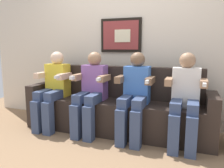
{
  "coord_description": "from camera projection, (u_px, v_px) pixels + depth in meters",
  "views": [
    {
      "loc": [
        0.98,
        -2.5,
        1.16
      ],
      "look_at": [
        0.0,
        0.15,
        0.7
      ],
      "focal_mm": 35.39,
      "sensor_mm": 36.0,
      "label": 1
    }
  ],
  "objects": [
    {
      "name": "person_leftmost",
      "position": [
        53.0,
        87.0,
        3.2
      ],
      "size": [
        0.46,
        0.56,
        1.11
      ],
      "color": "yellow",
      "rests_on": "ground_plane"
    },
    {
      "name": "couch",
      "position": [
        116.0,
        109.0,
        3.09
      ],
      "size": [
        2.57,
        0.58,
        0.9
      ],
      "color": "#2D231E",
      "rests_on": "ground_plane"
    },
    {
      "name": "person_rightmost",
      "position": [
        185.0,
        96.0,
        2.58
      ],
      "size": [
        0.46,
        0.56,
        1.11
      ],
      "color": "white",
      "rests_on": "ground_plane"
    },
    {
      "name": "person_left_center",
      "position": [
        91.0,
        90.0,
        2.99
      ],
      "size": [
        0.46,
        0.56,
        1.11
      ],
      "color": "#8C59A5",
      "rests_on": "ground_plane"
    },
    {
      "name": "back_wall_assembly",
      "position": [
        126.0,
        39.0,
        3.34
      ],
      "size": [
        4.97,
        0.1,
        2.6
      ],
      "color": "beige",
      "rests_on": "ground_plane"
    },
    {
      "name": "ground_plane",
      "position": [
        108.0,
        139.0,
        2.84
      ],
      "size": [
        6.46,
        6.46,
        0.0
      ],
      "primitive_type": "plane",
      "color": "#8C6B4C"
    },
    {
      "name": "person_right_center",
      "position": [
        135.0,
        93.0,
        2.78
      ],
      "size": [
        0.46,
        0.56,
        1.11
      ],
      "color": "#3F72CC",
      "rests_on": "ground_plane"
    }
  ]
}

